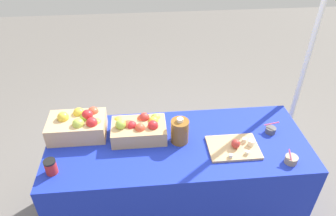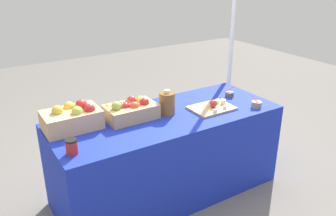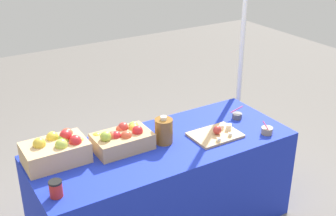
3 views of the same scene
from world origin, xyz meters
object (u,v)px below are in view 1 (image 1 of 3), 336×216
object	(u,v)px
apple_crate_left	(79,125)
coffee_cup	(51,167)
sample_bowl_mid	(271,130)
tent_pole	(308,56)
apple_crate_middle	(139,129)
cutting_board_front	(234,147)
sample_bowl_near	(291,159)
cider_jug	(180,131)

from	to	relation	value
apple_crate_left	coffee_cup	size ratio (longest dim) A/B	3.99
apple_crate_left	sample_bowl_mid	bearing A→B (deg)	-4.53
coffee_cup	tent_pole	size ratio (longest dim) A/B	0.05
apple_crate_middle	cutting_board_front	xyz separation A→B (m)	(0.67, -0.20, -0.06)
sample_bowl_near	coffee_cup	xyz separation A→B (m)	(-1.59, 0.06, 0.03)
coffee_cup	sample_bowl_near	bearing A→B (deg)	-2.09
apple_crate_middle	sample_bowl_near	xyz separation A→B (m)	(1.02, -0.36, -0.05)
sample_bowl_near	coffee_cup	bearing A→B (deg)	177.91
cutting_board_front	tent_pole	size ratio (longest dim) A/B	0.16
apple_crate_left	apple_crate_middle	size ratio (longest dim) A/B	1.04
tent_pole	sample_bowl_near	bearing A→B (deg)	-116.78
apple_crate_left	coffee_cup	distance (m)	0.40
sample_bowl_near	apple_crate_middle	bearing A→B (deg)	160.23
cider_jug	coffee_cup	world-z (taller)	cider_jug
cider_jug	cutting_board_front	bearing A→B (deg)	-17.47
sample_bowl_near	sample_bowl_mid	xyz separation A→B (m)	(-0.02, 0.32, -0.00)
coffee_cup	sample_bowl_mid	bearing A→B (deg)	9.39
cutting_board_front	coffee_cup	bearing A→B (deg)	-174.93
apple_crate_middle	sample_bowl_near	size ratio (longest dim) A/B	4.00
sample_bowl_mid	cider_jug	size ratio (longest dim) A/B	0.50
sample_bowl_near	sample_bowl_mid	world-z (taller)	same
sample_bowl_mid	cider_jug	world-z (taller)	cider_jug
cutting_board_front	apple_crate_left	bearing A→B (deg)	166.74
sample_bowl_mid	coffee_cup	world-z (taller)	coffee_cup
cutting_board_front	apple_crate_middle	bearing A→B (deg)	163.67
sample_bowl_mid	tent_pole	bearing A→B (deg)	48.87
tent_pole	apple_crate_middle	bearing A→B (deg)	-162.45
sample_bowl_mid	tent_pole	xyz separation A→B (m)	(0.44, 0.50, 0.34)
apple_crate_middle	coffee_cup	xyz separation A→B (m)	(-0.57, -0.31, -0.02)
sample_bowl_mid	sample_bowl_near	bearing A→B (deg)	-85.52
sample_bowl_near	tent_pole	xyz separation A→B (m)	(0.41, 0.82, 0.34)
apple_crate_middle	cider_jug	distance (m)	0.30
apple_crate_middle	cutting_board_front	distance (m)	0.70
tent_pole	cider_jug	bearing A→B (deg)	-154.96
sample_bowl_near	sample_bowl_mid	bearing A→B (deg)	94.48
cutting_board_front	sample_bowl_mid	bearing A→B (deg)	24.89
apple_crate_left	cider_jug	distance (m)	0.74
cutting_board_front	sample_bowl_mid	xyz separation A→B (m)	(0.32, 0.15, 0.01)
sample_bowl_near	tent_pole	bearing A→B (deg)	63.22
apple_crate_left	sample_bowl_mid	xyz separation A→B (m)	(1.43, -0.11, -0.06)
apple_crate_left	sample_bowl_near	world-z (taller)	apple_crate_left
sample_bowl_mid	coffee_cup	size ratio (longest dim) A/B	0.99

